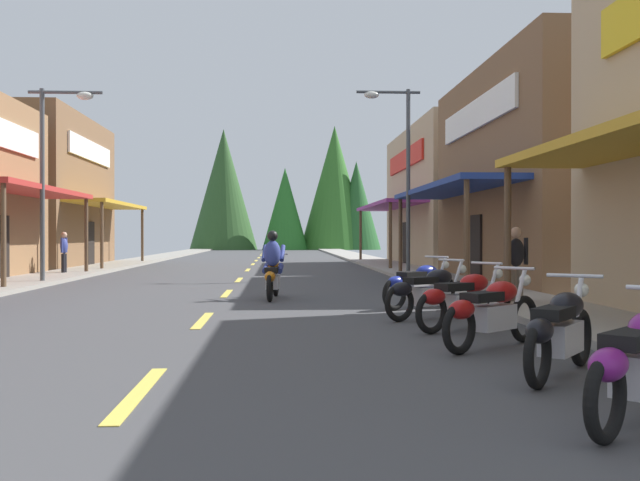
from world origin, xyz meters
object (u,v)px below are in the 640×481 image
at_px(motorcycle_parked_right_1, 560,330).
at_px(motorcycle_parked_right_5, 419,284).
at_px(motorcycle_parked_right_4, 430,291).
at_px(motorcycle_parked_right_3, 464,299).
at_px(pedestrian_by_shop, 516,261).
at_px(streetlamp_right, 399,156).
at_px(motorcycle_parked_right_2, 492,311).
at_px(pedestrian_strolling, 64,250).
at_px(streetlamp_left, 54,156).
at_px(rider_cruising_lead, 273,271).

height_order(motorcycle_parked_right_1, motorcycle_parked_right_5, same).
relative_size(motorcycle_parked_right_4, motorcycle_parked_right_5, 1.05).
height_order(motorcycle_parked_right_3, pedestrian_by_shop, pedestrian_by_shop).
distance_m(streetlamp_right, motorcycle_parked_right_5, 10.83).
bearing_deg(motorcycle_parked_right_1, motorcycle_parked_right_2, 41.81).
bearing_deg(pedestrian_strolling, motorcycle_parked_right_1, 120.22).
relative_size(motorcycle_parked_right_5, pedestrian_by_shop, 1.08).
distance_m(motorcycle_parked_right_2, motorcycle_parked_right_3, 1.81).
bearing_deg(motorcycle_parked_right_1, streetlamp_left, 70.44).
bearing_deg(motorcycle_parked_right_5, motorcycle_parked_right_2, -128.39).
relative_size(motorcycle_parked_right_3, rider_cruising_lead, 0.85).
distance_m(motorcycle_parked_right_3, rider_cruising_lead, 6.40).
relative_size(streetlamp_right, pedestrian_by_shop, 3.92).
distance_m(streetlamp_left, motorcycle_parked_right_2, 16.21).
bearing_deg(pedestrian_by_shop, rider_cruising_lead, 49.76).
xyz_separation_m(streetlamp_left, pedestrian_by_shop, (11.46, -7.42, -2.88)).
height_order(motorcycle_parked_right_1, pedestrian_by_shop, pedestrian_by_shop).
bearing_deg(motorcycle_parked_right_2, motorcycle_parked_right_1, -126.60).
xyz_separation_m(motorcycle_parked_right_4, motorcycle_parked_right_5, (0.17, 1.86, 0.00)).
distance_m(motorcycle_parked_right_1, motorcycle_parked_right_5, 7.14).
distance_m(motorcycle_parked_right_1, pedestrian_strolling, 22.31).
relative_size(motorcycle_parked_right_5, rider_cruising_lead, 0.82).
distance_m(motorcycle_parked_right_1, motorcycle_parked_right_4, 5.28).
bearing_deg(motorcycle_parked_right_3, pedestrian_by_shop, 26.31).
bearing_deg(motorcycle_parked_right_3, motorcycle_parked_right_4, 63.02).
bearing_deg(pedestrian_strolling, motorcycle_parked_right_2, 122.43).
relative_size(streetlamp_left, motorcycle_parked_right_3, 3.19).
bearing_deg(motorcycle_parked_right_3, pedestrian_strolling, 89.11).
relative_size(rider_cruising_lead, pedestrian_by_shop, 1.31).
relative_size(motorcycle_parked_right_1, motorcycle_parked_right_5, 1.00).
distance_m(motorcycle_parked_right_4, pedestrian_by_shop, 3.03).
height_order(motorcycle_parked_right_1, pedestrian_strolling, pedestrian_strolling).
height_order(streetlamp_left, motorcycle_parked_right_5, streetlamp_left).
bearing_deg(motorcycle_parked_right_3, rider_cruising_lead, 83.10).
bearing_deg(motorcycle_parked_right_5, streetlamp_left, 103.53).
xyz_separation_m(streetlamp_right, motorcycle_parked_right_4, (-1.43, -11.97, -3.67)).
bearing_deg(pedestrian_by_shop, motorcycle_parked_right_3, 133.45).
xyz_separation_m(streetlamp_left, motorcycle_parked_right_3, (9.47, -11.00, -3.33)).
distance_m(streetlamp_right, rider_cruising_lead, 9.57).
height_order(motorcycle_parked_right_5, pedestrian_strolling, pedestrian_strolling).
relative_size(streetlamp_left, pedestrian_strolling, 3.65).
distance_m(streetlamp_right, motorcycle_parked_right_2, 15.82).
xyz_separation_m(motorcycle_parked_right_3, pedestrian_strolling, (-10.59, 15.87, 0.43)).
relative_size(pedestrian_by_shop, pedestrian_strolling, 1.03).
xyz_separation_m(streetlamp_left, rider_cruising_lead, (6.49, -5.33, -3.16)).
distance_m(motorcycle_parked_right_4, rider_cruising_lead, 4.97).
distance_m(motorcycle_parked_right_2, motorcycle_parked_right_4, 3.36).
bearing_deg(motorcycle_parked_right_2, motorcycle_parked_right_4, 51.01).
height_order(motorcycle_parked_right_1, motorcycle_parked_right_2, same).
xyz_separation_m(motorcycle_parked_right_4, pedestrian_by_shop, (2.20, 2.04, 0.45)).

